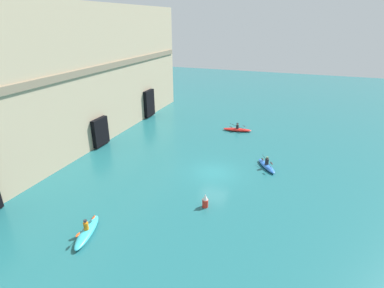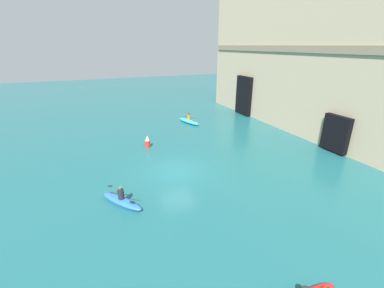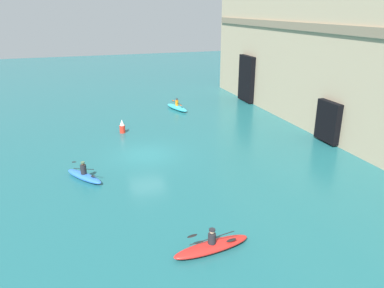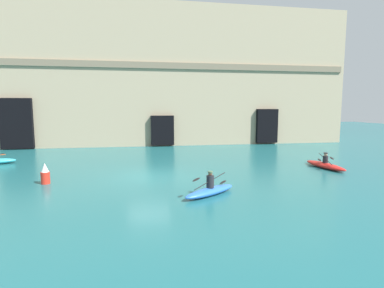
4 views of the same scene
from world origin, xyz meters
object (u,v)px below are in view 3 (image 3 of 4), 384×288
at_px(kayak_red, 212,246).
at_px(kayak_cyan, 177,107).
at_px(marker_buoy, 122,127).
at_px(kayak_blue, 84,176).

bearing_deg(kayak_red, kayak_cyan, 69.95).
bearing_deg(kayak_cyan, kayak_red, -28.38).
distance_m(kayak_red, marker_buoy, 17.36).
distance_m(kayak_red, kayak_cyan, 23.60).
relative_size(kayak_red, kayak_blue, 1.23).
distance_m(kayak_red, kayak_blue, 10.27).
distance_m(kayak_cyan, kayak_blue, 17.14).
height_order(kayak_red, marker_buoy, marker_buoy).
height_order(kayak_red, kayak_blue, kayak_blue).
bearing_deg(marker_buoy, kayak_cyan, 132.00).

